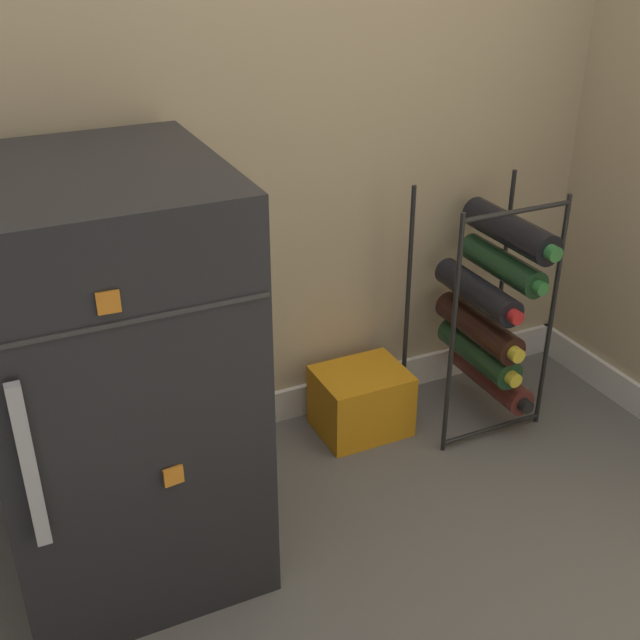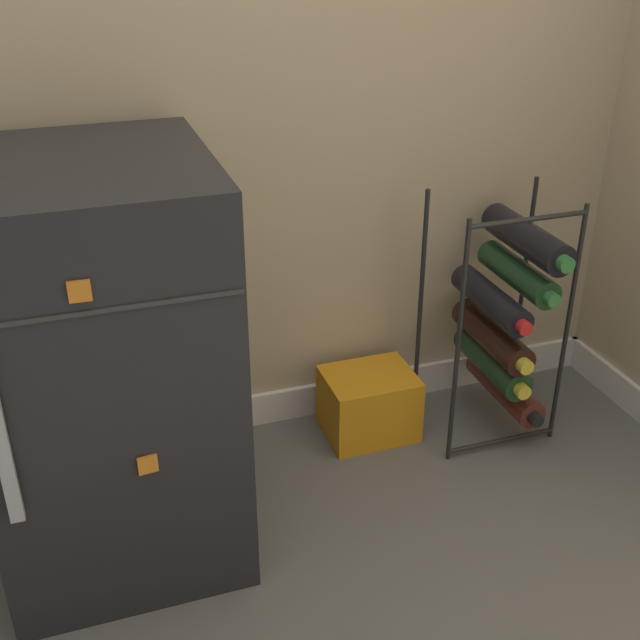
% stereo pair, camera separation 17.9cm
% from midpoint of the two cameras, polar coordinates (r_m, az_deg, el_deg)
% --- Properties ---
extents(ground_plane, '(14.00, 14.00, 0.00)m').
position_cam_midpoint_polar(ground_plane, '(1.74, 8.47, -18.91)').
color(ground_plane, '#56544F').
extents(mini_fridge, '(0.48, 0.55, 0.85)m').
position_cam_midpoint_polar(mini_fridge, '(1.65, -12.06, -3.31)').
color(mini_fridge, black).
rests_on(mini_fridge, ground_plane).
extents(wine_rack, '(0.31, 0.33, 0.64)m').
position_cam_midpoint_polar(wine_rack, '(2.09, 15.36, 0.12)').
color(wine_rack, black).
rests_on(wine_rack, ground_plane).
extents(soda_box, '(0.23, 0.19, 0.17)m').
position_cam_midpoint_polar(soda_box, '(2.12, 5.92, -6.02)').
color(soda_box, orange).
rests_on(soda_box, ground_plane).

